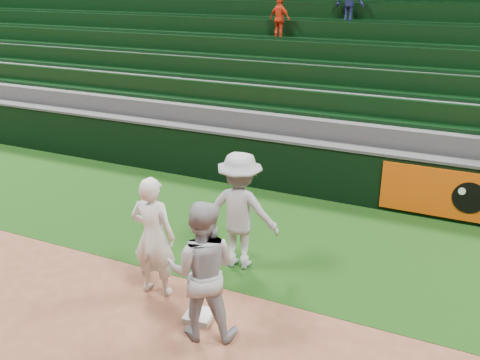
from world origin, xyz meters
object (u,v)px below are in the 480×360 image
first_base (199,316)px  first_baseman (153,237)px  base_coach (240,211)px  baserunner (202,270)px

first_base → first_baseman: 1.36m
first_base → base_coach: size_ratio=0.19×
baserunner → first_base: bearing=-68.8°
first_base → baserunner: (0.23, -0.26, 0.95)m
baserunner → base_coach: size_ratio=0.98×
first_base → base_coach: bearing=94.3°
first_baseman → base_coach: 1.55m
first_baseman → base_coach: bearing=-129.0°
first_baseman → baserunner: bearing=146.4°
first_baseman → baserunner: 1.32m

